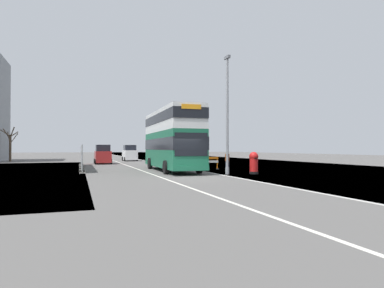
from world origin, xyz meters
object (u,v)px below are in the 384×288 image
(double_decker_bus, at_px, (172,139))
(lamppost_foreground, at_px, (227,118))
(roadworks_barrier, at_px, (210,162))
(car_oncoming_near, at_px, (103,155))
(pedestrian_at_kerb, at_px, (227,161))
(red_pillar_postbox, at_px, (254,162))
(car_receding_mid, at_px, (130,153))

(double_decker_bus, height_order, lamppost_foreground, lamppost_foreground)
(roadworks_barrier, bearing_deg, car_oncoming_near, 120.60)
(pedestrian_at_kerb, bearing_deg, roadworks_barrier, 95.83)
(double_decker_bus, relative_size, roadworks_barrier, 6.83)
(lamppost_foreground, xyz_separation_m, red_pillar_postbox, (1.99, -0.24, -3.12))
(double_decker_bus, relative_size, lamppost_foreground, 1.30)
(lamppost_foreground, distance_m, car_receding_mid, 27.96)
(roadworks_barrier, distance_m, car_receding_mid, 22.48)
(double_decker_bus, relative_size, car_receding_mid, 2.75)
(roadworks_barrier, relative_size, pedestrian_at_kerb, 0.98)
(car_oncoming_near, relative_size, car_receding_mid, 1.01)
(double_decker_bus, height_order, car_receding_mid, double_decker_bus)
(car_receding_mid, distance_m, pedestrian_at_kerb, 25.43)
(double_decker_bus, xyz_separation_m, roadworks_barrier, (3.64, 0.56, -1.95))
(double_decker_bus, xyz_separation_m, pedestrian_at_kerb, (3.94, -2.38, -1.83))
(red_pillar_postbox, bearing_deg, car_receding_mid, 99.85)
(car_receding_mid, bearing_deg, double_decker_bus, -89.71)
(car_receding_mid, xyz_separation_m, pedestrian_at_kerb, (4.06, -25.10, -0.28))
(double_decker_bus, distance_m, red_pillar_postbox, 7.24)
(lamppost_foreground, relative_size, red_pillar_postbox, 5.27)
(pedestrian_at_kerb, bearing_deg, lamppost_foreground, -115.18)
(double_decker_bus, bearing_deg, lamppost_foreground, -60.95)
(double_decker_bus, distance_m, pedestrian_at_kerb, 4.95)
(double_decker_bus, xyz_separation_m, car_oncoming_near, (-4.54, 14.41, -1.58))
(roadworks_barrier, height_order, car_receding_mid, car_receding_mid)
(lamppost_foreground, height_order, car_receding_mid, lamppost_foreground)
(lamppost_foreground, distance_m, roadworks_barrier, 6.48)
(double_decker_bus, distance_m, lamppost_foreground, 5.81)
(red_pillar_postbox, relative_size, car_oncoming_near, 0.40)
(pedestrian_at_kerb, bearing_deg, car_receding_mid, 99.18)
(double_decker_bus, bearing_deg, roadworks_barrier, 8.81)
(lamppost_foreground, bearing_deg, car_receding_mid, 95.89)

